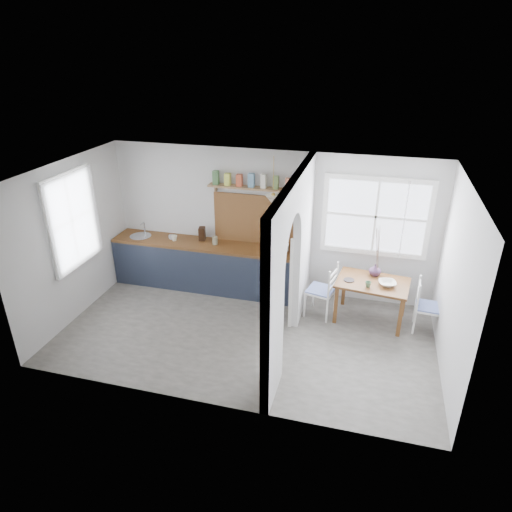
% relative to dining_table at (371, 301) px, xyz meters
% --- Properties ---
extents(floor, '(5.80, 3.20, 0.01)m').
position_rel_dining_table_xyz_m(floor, '(-1.87, -0.96, -0.35)').
color(floor, gray).
rests_on(floor, ground).
extents(ceiling, '(5.80, 3.20, 0.01)m').
position_rel_dining_table_xyz_m(ceiling, '(-1.87, -0.96, 2.25)').
color(ceiling, silver).
rests_on(ceiling, walls).
extents(walls, '(5.81, 3.21, 2.60)m').
position_rel_dining_table_xyz_m(walls, '(-1.87, -0.96, 0.95)').
color(walls, silver).
rests_on(walls, floor).
extents(partition, '(0.12, 3.20, 2.60)m').
position_rel_dining_table_xyz_m(partition, '(-1.17, -0.90, 1.10)').
color(partition, silver).
rests_on(partition, floor).
extents(kitchen_window, '(0.10, 1.16, 1.50)m').
position_rel_dining_table_xyz_m(kitchen_window, '(-4.74, -0.96, 1.30)').
color(kitchen_window, white).
rests_on(kitchen_window, walls).
extents(nook_window, '(1.76, 0.10, 1.30)m').
position_rel_dining_table_xyz_m(nook_window, '(-0.07, 0.60, 1.25)').
color(nook_window, white).
rests_on(nook_window, walls).
extents(counter, '(3.50, 0.60, 0.90)m').
position_rel_dining_table_xyz_m(counter, '(-3.00, 0.37, 0.10)').
color(counter, brown).
rests_on(counter, floor).
extents(sink, '(0.40, 0.40, 0.02)m').
position_rel_dining_table_xyz_m(sink, '(-4.30, 0.34, 0.54)').
color(sink, silver).
rests_on(sink, counter).
extents(backsplash, '(1.65, 0.03, 0.90)m').
position_rel_dining_table_xyz_m(backsplash, '(-2.07, 0.62, 1.00)').
color(backsplash, brown).
rests_on(backsplash, walls).
extents(shelf, '(1.75, 0.20, 0.21)m').
position_rel_dining_table_xyz_m(shelf, '(-2.07, 0.53, 1.65)').
color(shelf, '#A87D58').
rests_on(shelf, walls).
extents(pendant_lamp, '(0.26, 0.26, 0.16)m').
position_rel_dining_table_xyz_m(pendant_lamp, '(-1.72, 0.19, 1.53)').
color(pendant_lamp, silver).
rests_on(pendant_lamp, ceiling).
extents(utensil_rail, '(0.02, 0.50, 0.02)m').
position_rel_dining_table_xyz_m(utensil_rail, '(-1.26, -0.06, 1.10)').
color(utensil_rail, silver).
rests_on(utensil_rail, partition).
extents(dining_table, '(1.21, 0.88, 0.71)m').
position_rel_dining_table_xyz_m(dining_table, '(0.00, 0.00, 0.00)').
color(dining_table, brown).
rests_on(dining_table, floor).
extents(chair_left, '(0.52, 0.52, 0.95)m').
position_rel_dining_table_xyz_m(chair_left, '(-0.82, -0.06, 0.12)').
color(chair_left, white).
rests_on(chair_left, floor).
extents(chair_right, '(0.43, 0.43, 0.87)m').
position_rel_dining_table_xyz_m(chair_right, '(0.89, -0.09, 0.08)').
color(chair_right, white).
rests_on(chair_right, floor).
extents(kettle, '(0.24, 0.22, 0.24)m').
position_rel_dining_table_xyz_m(kettle, '(-1.56, 0.32, 0.66)').
color(kettle, silver).
rests_on(kettle, counter).
extents(mug_a, '(0.13, 0.13, 0.10)m').
position_rel_dining_table_xyz_m(mug_a, '(-3.59, 0.31, 0.60)').
color(mug_a, white).
rests_on(mug_a, counter).
extents(mug_b, '(0.13, 0.13, 0.08)m').
position_rel_dining_table_xyz_m(mug_b, '(-3.67, 0.36, 0.59)').
color(mug_b, silver).
rests_on(mug_b, counter).
extents(knife_block, '(0.14, 0.17, 0.24)m').
position_rel_dining_table_xyz_m(knife_block, '(-3.11, 0.48, 0.67)').
color(knife_block, '#3F2312').
rests_on(knife_block, counter).
extents(jar, '(0.12, 0.12, 0.15)m').
position_rel_dining_table_xyz_m(jar, '(-2.81, 0.35, 0.62)').
color(jar, gray).
rests_on(jar, counter).
extents(towel_magenta, '(0.02, 0.03, 0.54)m').
position_rel_dining_table_xyz_m(towel_magenta, '(-1.29, 0.03, -0.08)').
color(towel_magenta, '#B7234D').
rests_on(towel_magenta, counter).
extents(towel_orange, '(0.02, 0.03, 0.49)m').
position_rel_dining_table_xyz_m(towel_orange, '(-1.29, 0.00, -0.10)').
color(towel_orange, '#C65B10').
rests_on(towel_orange, counter).
extents(bowl, '(0.32, 0.32, 0.07)m').
position_rel_dining_table_xyz_m(bowl, '(0.22, -0.06, 0.39)').
color(bowl, white).
rests_on(bowl, dining_table).
extents(table_cup, '(0.11, 0.11, 0.09)m').
position_rel_dining_table_xyz_m(table_cup, '(-0.07, -0.19, 0.40)').
color(table_cup, '#4F7451').
rests_on(table_cup, dining_table).
extents(plate, '(0.19, 0.19, 0.01)m').
position_rel_dining_table_xyz_m(plate, '(-0.38, -0.05, 0.36)').
color(plate, black).
rests_on(plate, dining_table).
extents(vase, '(0.24, 0.24, 0.21)m').
position_rel_dining_table_xyz_m(vase, '(0.02, 0.24, 0.46)').
color(vase, '#462B4A').
rests_on(vase, dining_table).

